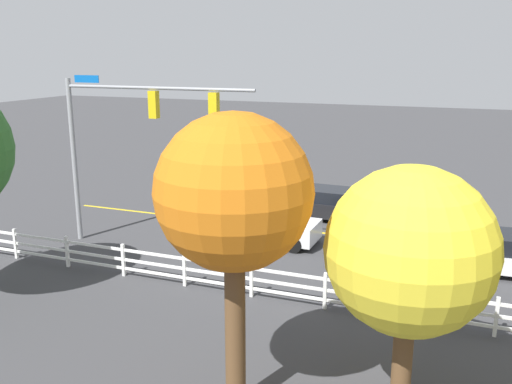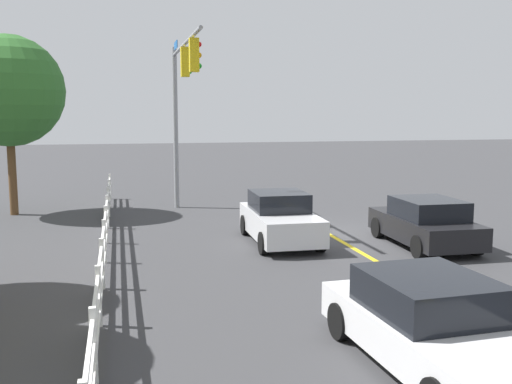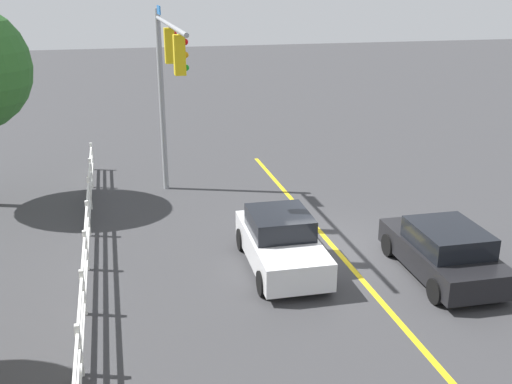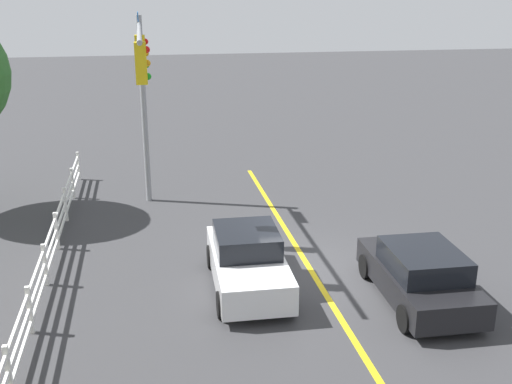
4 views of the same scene
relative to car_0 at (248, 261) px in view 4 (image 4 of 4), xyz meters
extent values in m
plane|color=#38383A|center=(0.51, -1.87, -0.73)|extent=(120.00, 120.00, 0.00)
cube|color=gold|center=(-3.49, -1.87, -0.72)|extent=(28.00, 0.16, 0.01)
cylinder|color=gray|center=(7.38, 2.39, 2.54)|extent=(0.20, 0.20, 6.53)
cylinder|color=gray|center=(3.49, 2.39, 5.51)|extent=(7.78, 0.12, 0.12)
cube|color=#0C59B2|center=(6.48, 2.41, 5.79)|extent=(1.10, 0.03, 0.28)
cube|color=gold|center=(3.60, 2.39, 4.91)|extent=(0.32, 0.28, 1.00)
sphere|color=red|center=(3.60, 2.24, 5.23)|extent=(0.17, 0.17, 0.17)
sphere|color=orange|center=(3.60, 2.24, 4.91)|extent=(0.17, 0.17, 0.17)
sphere|color=#148C19|center=(3.60, 2.24, 4.59)|extent=(0.17, 0.17, 0.17)
cube|color=gold|center=(1.16, 2.39, 4.91)|extent=(0.32, 0.28, 1.00)
sphere|color=red|center=(1.16, 2.24, 5.23)|extent=(0.17, 0.17, 0.17)
sphere|color=orange|center=(1.16, 2.24, 4.91)|extent=(0.17, 0.17, 0.17)
sphere|color=#148C19|center=(1.16, 2.24, 4.59)|extent=(0.17, 0.17, 0.17)
cube|color=silver|center=(-0.05, 0.00, -0.13)|extent=(4.07, 1.85, 0.74)
cube|color=black|center=(0.16, 0.00, 0.52)|extent=(1.86, 1.62, 0.57)
cylinder|color=black|center=(-1.43, -0.78, -0.41)|extent=(0.65, 0.24, 0.64)
cylinder|color=black|center=(-1.39, 0.85, -0.41)|extent=(0.65, 0.24, 0.64)
cylinder|color=black|center=(1.30, -0.85, -0.41)|extent=(0.65, 0.24, 0.64)
cylinder|color=black|center=(1.34, 0.79, -0.41)|extent=(0.65, 0.24, 0.64)
cube|color=black|center=(-1.43, -4.02, -0.18)|extent=(4.09, 1.94, 0.66)
cube|color=black|center=(-1.63, -4.02, 0.43)|extent=(2.09, 1.70, 0.56)
cylinder|color=black|center=(-0.03, -3.20, -0.41)|extent=(0.65, 0.24, 0.64)
cylinder|color=black|center=(-0.08, -4.92, -0.41)|extent=(0.65, 0.24, 0.64)
cylinder|color=black|center=(-2.78, -3.13, -0.41)|extent=(0.65, 0.24, 0.64)
cylinder|color=black|center=(-2.83, -4.84, -0.41)|extent=(0.65, 0.24, 0.64)
cube|color=white|center=(-3.68, 5.13, -0.15)|extent=(0.10, 0.10, 1.15)
cube|color=white|center=(-1.31, 5.13, -0.15)|extent=(0.10, 0.10, 1.15)
cube|color=white|center=(1.05, 5.13, -0.15)|extent=(0.10, 0.10, 1.15)
cube|color=white|center=(3.41, 5.13, -0.15)|extent=(0.10, 0.10, 1.15)
cube|color=white|center=(5.78, 5.13, -0.15)|extent=(0.10, 0.10, 1.15)
cube|color=white|center=(8.14, 5.13, -0.15)|extent=(0.10, 0.10, 1.15)
cube|color=white|center=(10.51, 5.13, -0.15)|extent=(0.10, 0.10, 1.15)
cube|color=white|center=(-2.49, 5.13, 0.22)|extent=(26.00, 0.06, 0.09)
cube|color=white|center=(-2.49, 5.13, -0.13)|extent=(26.00, 0.06, 0.09)
cube|color=white|center=(-2.49, 5.13, -0.45)|extent=(26.00, 0.06, 0.09)
camera|label=1|loc=(-7.21, 20.18, 6.77)|focal=38.87mm
camera|label=2|loc=(-16.74, 4.69, 3.17)|focal=40.93mm
camera|label=3|loc=(-14.12, 4.12, 6.61)|focal=41.73mm
camera|label=4|loc=(-13.95, 2.36, 6.58)|focal=42.56mm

